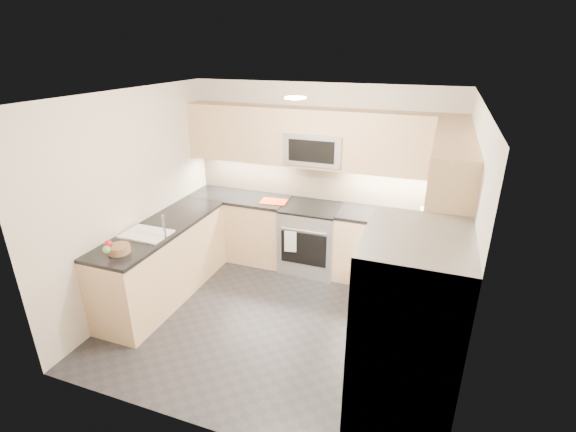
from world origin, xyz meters
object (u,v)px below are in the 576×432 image
(utensil_bowl, at_px, (432,216))
(cutting_board, at_px, (274,202))
(microwave, at_px, (316,148))
(fruit_basket, at_px, (119,249))
(refrigerator, at_px, (404,347))
(gas_range, at_px, (311,238))

(utensil_bowl, bearing_deg, cutting_board, 179.93)
(microwave, relative_size, fruit_basket, 3.39)
(refrigerator, xyz_separation_m, fruit_basket, (-2.93, 0.44, 0.08))
(cutting_board, bearing_deg, refrigerator, -50.28)
(microwave, distance_m, refrigerator, 3.04)
(gas_range, distance_m, microwave, 1.25)
(cutting_board, bearing_deg, utensil_bowl, -0.07)
(cutting_board, bearing_deg, microwave, 16.70)
(gas_range, height_order, utensil_bowl, utensil_bowl)
(cutting_board, distance_m, fruit_basket, 2.17)
(refrigerator, height_order, utensil_bowl, refrigerator)
(microwave, bearing_deg, gas_range, -90.00)
(gas_range, xyz_separation_m, fruit_basket, (-1.48, -1.99, 0.53))
(gas_range, distance_m, refrigerator, 2.86)
(microwave, xyz_separation_m, fruit_basket, (-1.48, -2.11, -0.72))
(fruit_basket, bearing_deg, refrigerator, -8.53)
(microwave, distance_m, utensil_bowl, 1.68)
(refrigerator, distance_m, utensil_bowl, 2.39)
(gas_range, distance_m, cutting_board, 0.73)
(gas_range, xyz_separation_m, cutting_board, (-0.54, -0.04, 0.49))
(gas_range, bearing_deg, cutting_board, -176.20)
(gas_range, relative_size, cutting_board, 2.55)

